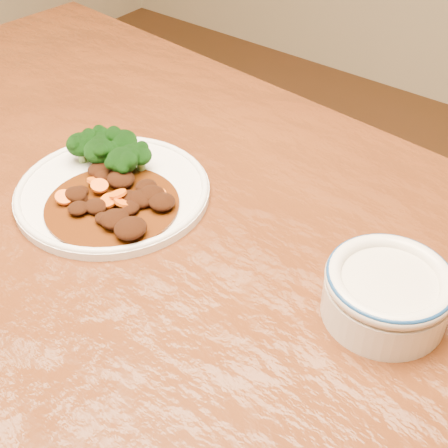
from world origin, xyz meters
The scene contains 5 objects.
dining_table centered at (0.00, 0.00, 0.67)m, with size 1.58×1.04×0.75m.
dinner_plate centered at (-0.11, 0.06, 0.76)m, with size 0.26×0.26×0.02m.
broccoli_florets centered at (-0.15, 0.10, 0.79)m, with size 0.12×0.08×0.05m.
mince_stew centered at (-0.07, 0.05, 0.77)m, with size 0.17×0.17×0.03m.
dip_bowl centered at (0.28, 0.09, 0.78)m, with size 0.14×0.14×0.06m.
Camera 1 is at (0.43, -0.38, 1.26)m, focal length 50.00 mm.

